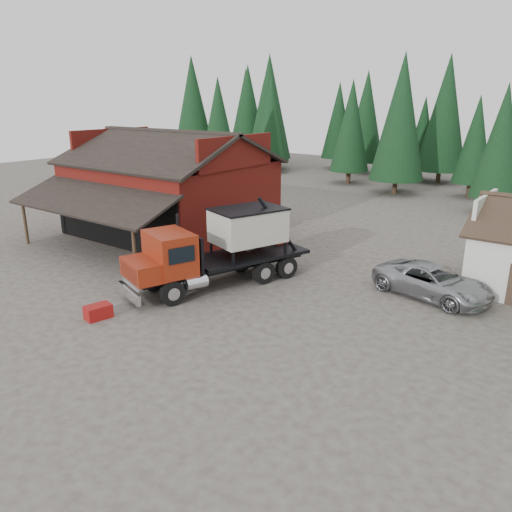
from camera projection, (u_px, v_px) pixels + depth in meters
The scene contains 9 objects.
ground at pixel (184, 316), 22.00m from camera, with size 120.00×120.00×0.00m, color #453D36.
red_barn at pixel (169, 195), 35.02m from camera, with size 12.80×13.63×7.18m.
conifer_backdrop at pixel (458, 187), 54.06m from camera, with size 76.00×16.00×16.00m, color black, non-canonical shape.
near_pine_a at pixel (218, 125), 53.98m from camera, with size 4.40×4.40×11.40m.
near_pine_b at pixel (501, 141), 39.69m from camera, with size 3.96×3.96×10.40m.
near_pine_d at pixel (401, 117), 47.99m from camera, with size 5.28×5.28×13.40m.
feed_truck at pixel (220, 246), 25.17m from camera, with size 5.69×10.06×4.40m.
silver_car at pixel (432, 282), 23.92m from camera, with size 2.60×5.63×1.57m, color #98999F.
equip_box at pixel (98, 312), 21.74m from camera, with size 0.70×1.10×0.60m, color maroon.
Camera 1 is at (14.63, -14.23, 9.21)m, focal length 35.00 mm.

